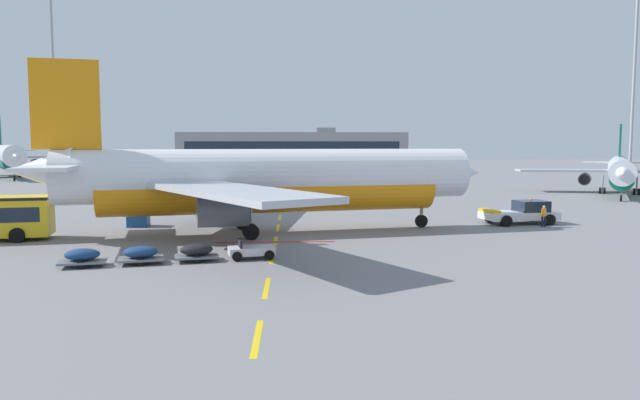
# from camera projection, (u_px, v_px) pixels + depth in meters

# --- Properties ---
(ground) EXTENTS (400.00, 400.00, 0.00)m
(ground) POSITION_uv_depth(u_px,v_px,m) (504.00, 211.00, 58.76)
(ground) COLOR slate
(apron_paint_markings) EXTENTS (8.00, 94.04, 0.01)m
(apron_paint_markings) POSITION_uv_depth(u_px,v_px,m) (280.00, 215.00, 55.17)
(apron_paint_markings) COLOR yellow
(apron_paint_markings) RESTS_ON ground
(airliner_foreground) EXTENTS (34.63, 33.91, 12.20)m
(airliner_foreground) POSITION_uv_depth(u_px,v_px,m) (264.00, 180.00, 43.62)
(airliner_foreground) COLOR white
(airliner_foreground) RESTS_ON ground
(pushback_tug) EXTENTS (6.37, 3.91, 2.08)m
(pushback_tug) POSITION_uv_depth(u_px,v_px,m) (522.00, 213.00, 49.15)
(pushback_tug) COLOR silver
(pushback_tug) RESTS_ON ground
(airliner_mid_left) EXTENTS (24.20, 25.60, 9.44)m
(airliner_mid_left) POSITION_uv_depth(u_px,v_px,m) (620.00, 171.00, 76.86)
(airliner_mid_left) COLOR silver
(airliner_mid_left) RESTS_ON ground
(airliner_far_center) EXTENTS (32.31, 34.31, 12.76)m
(airliner_far_center) POSITION_uv_depth(u_px,v_px,m) (6.00, 157.00, 116.69)
(airliner_far_center) COLOR white
(airliner_far_center) RESTS_ON ground
(fuel_service_truck) EXTENTS (6.55, 6.74, 3.14)m
(fuel_service_truck) POSITION_uv_depth(u_px,v_px,m) (156.00, 191.00, 63.24)
(fuel_service_truck) COLOR black
(fuel_service_truck) RESTS_ON ground
(baggage_train) EXTENTS (11.65, 3.90, 1.14)m
(baggage_train) POSITION_uv_depth(u_px,v_px,m) (169.00, 253.00, 32.94)
(baggage_train) COLOR silver
(baggage_train) RESTS_ON ground
(ground_crew_worker) EXTENTS (0.54, 0.53, 1.72)m
(ground_crew_worker) POSITION_uv_depth(u_px,v_px,m) (544.00, 215.00, 47.11)
(ground_crew_worker) COLOR #191E38
(ground_crew_worker) RESTS_ON ground
(uld_cargo_container) EXTENTS (1.70, 1.66, 1.60)m
(uld_cargo_container) POSITION_uv_depth(u_px,v_px,m) (138.00, 216.00, 47.52)
(uld_cargo_container) COLOR #194C9E
(uld_cargo_container) RESTS_ON ground
(apron_light_mast_near) EXTENTS (1.80, 1.80, 28.59)m
(apron_light_mast_near) POSITION_uv_depth(u_px,v_px,m) (53.00, 61.00, 77.82)
(apron_light_mast_near) COLOR slate
(apron_light_mast_near) RESTS_ON ground
(apron_light_mast_far) EXTENTS (1.80, 1.80, 27.32)m
(apron_light_mast_far) POSITION_uv_depth(u_px,v_px,m) (635.00, 62.00, 74.25)
(apron_light_mast_far) COLOR slate
(apron_light_mast_far) RESTS_ON ground
(terminal_satellite) EXTENTS (69.02, 22.76, 11.82)m
(terminal_satellite) POSITION_uv_depth(u_px,v_px,m) (293.00, 149.00, 186.99)
(terminal_satellite) COLOR gray
(terminal_satellite) RESTS_ON ground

